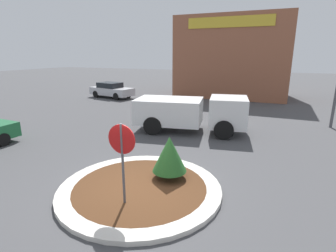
# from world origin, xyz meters

# --- Properties ---
(ground_plane) EXTENTS (120.00, 120.00, 0.00)m
(ground_plane) POSITION_xyz_m (0.00, 0.00, 0.00)
(ground_plane) COLOR #474749
(traffic_island) EXTENTS (5.07, 5.07, 0.14)m
(traffic_island) POSITION_xyz_m (0.00, 0.00, 0.07)
(traffic_island) COLOR beige
(traffic_island) RESTS_ON ground_plane
(stop_sign) EXTENTS (0.81, 0.07, 2.42)m
(stop_sign) POSITION_xyz_m (0.06, -1.00, 1.70)
(stop_sign) COLOR #4C4C51
(stop_sign) RESTS_ON ground_plane
(island_shrub) EXTENTS (1.13, 1.13, 1.44)m
(island_shrub) POSITION_xyz_m (0.63, 0.89, 0.99)
(island_shrub) COLOR brown
(island_shrub) RESTS_ON traffic_island
(utility_truck) EXTENTS (6.21, 3.27, 1.96)m
(utility_truck) POSITION_xyz_m (-0.61, 6.78, 1.11)
(utility_truck) COLOR silver
(utility_truck) RESTS_ON ground_plane
(storefront_building) EXTENTS (10.52, 6.07, 7.59)m
(storefront_building) POSITION_xyz_m (-0.78, 20.62, 3.80)
(storefront_building) COLOR #93563D
(storefront_building) RESTS_ON ground_plane
(parked_sedan_silver) EXTENTS (4.67, 2.55, 1.47)m
(parked_sedan_silver) POSITION_xyz_m (-11.29, 14.79, 0.75)
(parked_sedan_silver) COLOR #B7B7BC
(parked_sedan_silver) RESTS_ON ground_plane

